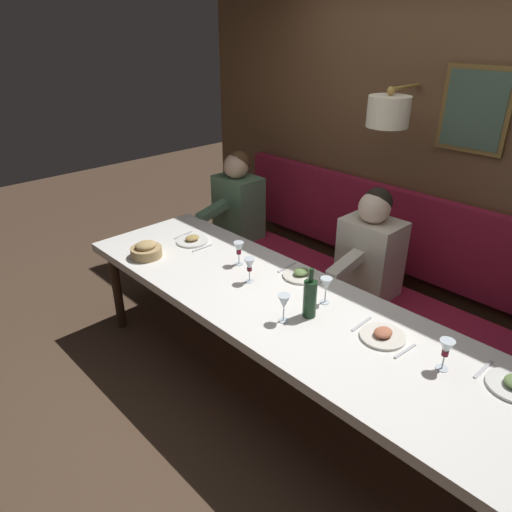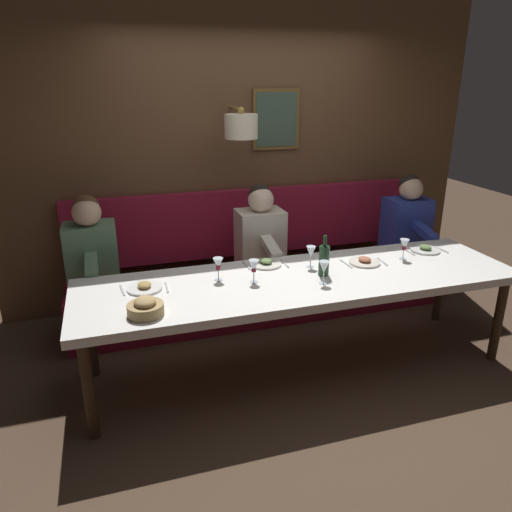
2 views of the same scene
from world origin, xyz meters
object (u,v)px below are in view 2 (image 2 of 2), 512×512
(diner_middle, at_px, (91,248))
(wine_glass_2, at_px, (218,265))
(diner_nearest, at_px, (407,219))
(wine_glass_4, at_px, (324,268))
(wine_glass_3, at_px, (404,245))
(wine_bottle, at_px, (324,260))
(wine_glass_0, at_px, (311,252))
(diner_near, at_px, (260,232))
(wine_glass_1, at_px, (254,267))
(dining_table, at_px, (301,284))
(bread_bowl, at_px, (145,307))

(diner_middle, bearing_deg, wine_glass_2, -131.23)
(diner_nearest, height_order, wine_glass_4, diner_nearest)
(wine_glass_3, bearing_deg, wine_bottle, 98.81)
(wine_glass_4, bearing_deg, diner_middle, 56.20)
(wine_glass_0, relative_size, wine_glass_3, 1.00)
(wine_glass_2, distance_m, wine_glass_4, 0.73)
(wine_glass_2, height_order, wine_glass_3, same)
(diner_middle, relative_size, wine_glass_0, 4.82)
(diner_near, xyz_separation_m, wine_glass_1, (-0.86, 0.32, 0.04))
(diner_middle, height_order, wine_glass_3, diner_middle)
(wine_bottle, bearing_deg, wine_glass_0, 8.48)
(wine_glass_0, xyz_separation_m, wine_bottle, (-0.18, -0.03, -0.00))
(dining_table, distance_m, wine_glass_0, 0.28)
(dining_table, xyz_separation_m, diner_middle, (0.88, 1.44, 0.13))
(diner_near, distance_m, wine_glass_2, 0.93)
(wine_glass_4, distance_m, bread_bowl, 1.23)
(wine_glass_4, bearing_deg, wine_glass_1, 69.92)
(wine_glass_1, relative_size, wine_bottle, 0.55)
(wine_glass_1, relative_size, wine_glass_2, 1.00)
(wine_glass_3, xyz_separation_m, wine_bottle, (-0.11, 0.74, 0.00))
(wine_glass_4, relative_size, wine_bottle, 0.55)
(diner_near, height_order, wine_glass_1, diner_near)
(wine_glass_0, relative_size, wine_glass_1, 1.00)
(diner_nearest, bearing_deg, bread_bowl, 114.07)
(wine_bottle, xyz_separation_m, bread_bowl, (-0.26, 1.28, -0.07))
(diner_near, xyz_separation_m, wine_glass_4, (-1.03, -0.13, 0.04))
(diner_near, bearing_deg, wine_bottle, -167.62)
(dining_table, xyz_separation_m, diner_nearest, (0.88, -1.45, 0.13))
(diner_nearest, relative_size, wine_glass_2, 4.82)
(diner_middle, relative_size, wine_bottle, 2.64)
(diner_middle, xyz_separation_m, bread_bowl, (-1.15, -0.32, -0.03))
(wine_glass_1, bearing_deg, diner_middle, 51.46)
(diner_near, relative_size, bread_bowl, 3.60)
(wine_glass_2, xyz_separation_m, bread_bowl, (-0.39, 0.54, -0.07))
(dining_table, relative_size, diner_nearest, 4.03)
(wine_glass_2, height_order, wine_bottle, wine_bottle)
(wine_glass_3, bearing_deg, wine_glass_0, 85.42)
(dining_table, bearing_deg, diner_middle, 58.47)
(wine_glass_2, relative_size, wine_bottle, 0.55)
(diner_nearest, distance_m, wine_glass_2, 2.16)
(diner_middle, bearing_deg, diner_near, -90.00)
(wine_bottle, bearing_deg, wine_glass_2, 79.62)
(diner_middle, bearing_deg, wine_bottle, -118.99)
(wine_glass_1, bearing_deg, wine_bottle, -92.72)
(diner_nearest, bearing_deg, wine_glass_3, 144.88)
(wine_glass_2, relative_size, wine_glass_3, 1.00)
(wine_glass_1, height_order, wine_glass_2, same)
(wine_glass_2, bearing_deg, dining_table, -102.63)
(diner_middle, distance_m, bread_bowl, 1.19)
(dining_table, distance_m, wine_bottle, 0.24)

